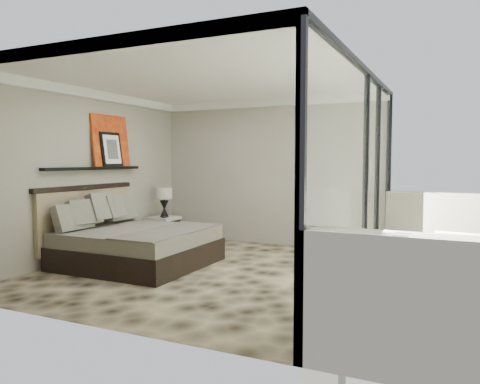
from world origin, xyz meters
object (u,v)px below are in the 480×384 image
at_px(table_lamp, 164,198).
at_px(bed, 132,243).
at_px(nightstand, 163,229).
at_px(lounger, 463,284).

bearing_deg(table_lamp, bed, -70.91).
height_order(bed, table_lamp, bed).
distance_m(bed, table_lamp, 1.97).
height_order(bed, nightstand, bed).
xyz_separation_m(bed, table_lamp, (-0.62, 1.79, 0.54)).
xyz_separation_m(bed, nightstand, (-0.66, 1.79, -0.07)).
xyz_separation_m(bed, lounger, (4.71, 0.02, -0.13)).
bearing_deg(lounger, table_lamp, 168.52).
distance_m(nightstand, lounger, 5.65).
bearing_deg(bed, nightstand, 110.33).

